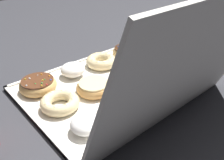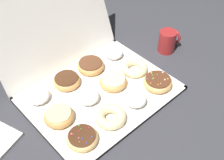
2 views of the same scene
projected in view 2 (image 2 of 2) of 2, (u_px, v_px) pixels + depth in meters
The scene contains 16 objects.
ground_plane at pixel (100, 95), 1.18m from camera, with size 3.00×3.00×0.00m, color #333338.
donut_box at pixel (100, 94), 1.18m from camera, with size 0.57×0.44×0.01m.
box_lid_open at pixel (52, 25), 1.21m from camera, with size 0.57×0.40×0.01m, color silver.
sprinkle_donut_0 at pixel (82, 138), 1.00m from camera, with size 0.11×0.11×0.04m.
cruller_donut_1 at pixel (110, 116), 1.06m from camera, with size 0.12×0.12×0.04m.
powdered_filled_donut_2 at pixel (136, 99), 1.12m from camera, with size 0.08×0.08×0.05m.
sprinkle_donut_3 at pixel (158, 82), 1.19m from camera, with size 0.12×0.12×0.04m.
glazed_ring_donut_4 at pixel (59, 116), 1.06m from camera, with size 0.11×0.11×0.04m.
powdered_filled_donut_5 at pixel (88, 96), 1.13m from camera, with size 0.09×0.09×0.05m.
glazed_ring_donut_6 at pixel (113, 81), 1.20m from camera, with size 0.11×0.11×0.04m.
cruller_donut_7 at pixel (135, 68), 1.26m from camera, with size 0.12×0.12×0.03m.
powdered_filled_donut_8 at pixel (38, 96), 1.14m from camera, with size 0.09×0.09×0.04m.
chocolate_frosted_donut_9 at pixel (67, 81), 1.20m from camera, with size 0.11×0.11×0.04m.
chocolate_frosted_donut_10 at pixel (91, 66), 1.27m from camera, with size 0.12×0.12×0.04m.
powdered_filled_donut_11 at pixel (114, 53), 1.33m from camera, with size 0.08×0.08×0.04m.
coffee_mug at pixel (168, 41), 1.35m from camera, with size 0.10×0.08×0.10m.
Camera 2 is at (-0.51, -0.63, 0.87)m, focal length 46.90 mm.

